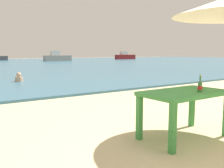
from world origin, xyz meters
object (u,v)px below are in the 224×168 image
at_px(swimmer_person, 19,78).
at_px(boat_sailboat, 125,56).
at_px(picnic_table_green, 184,98).
at_px(beer_bottle_amber, 200,86).
at_px(boat_tanker, 57,57).

bearing_deg(swimmer_person, boat_sailboat, 45.76).
xyz_separation_m(swimmer_person, boat_sailboat, (27.96, 28.71, 0.42)).
xyz_separation_m(picnic_table_green, boat_sailboat, (27.62, 37.65, 0.00)).
bearing_deg(beer_bottle_amber, swimmer_person, 92.79).
xyz_separation_m(beer_bottle_amber, swimmer_person, (-0.45, 9.13, -0.61)).
distance_m(swimmer_person, boat_tanker, 28.47).
height_order(swimmer_person, boat_sailboat, boat_sailboat).
height_order(beer_bottle_amber, boat_sailboat, boat_sailboat).
height_order(beer_bottle_amber, swimmer_person, beer_bottle_amber).
bearing_deg(beer_bottle_amber, picnic_table_green, 119.29).
xyz_separation_m(picnic_table_green, boat_tanker, (11.88, 34.65, -0.01)).
bearing_deg(boat_tanker, beer_bottle_amber, -108.66).
bearing_deg(boat_tanker, boat_sailboat, 10.78).
relative_size(swimmer_person, boat_tanker, 0.10).
xyz_separation_m(swimmer_person, boat_tanker, (12.21, 25.71, 0.40)).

